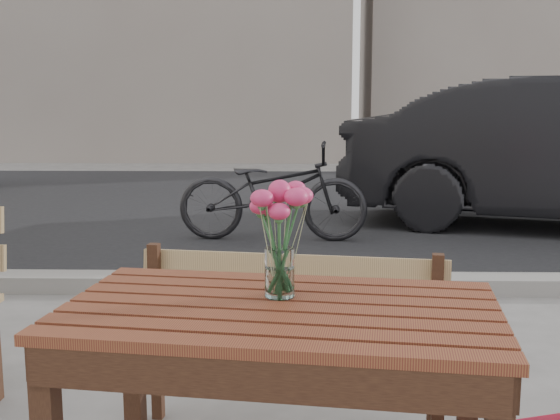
# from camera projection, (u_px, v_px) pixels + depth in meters

# --- Properties ---
(street) EXTENTS (30.00, 8.12, 0.12)m
(street) POSITION_uv_depth(u_px,v_px,m) (308.00, 232.00, 7.10)
(street) COLOR black
(street) RESTS_ON ground
(main_table) EXTENTS (1.37, 0.92, 0.79)m
(main_table) POSITION_uv_depth(u_px,v_px,m) (280.00, 348.00, 2.09)
(main_table) COLOR #561E16
(main_table) RESTS_ON ground
(main_bench) EXTENTS (1.33, 0.56, 0.80)m
(main_bench) POSITION_uv_depth(u_px,v_px,m) (288.00, 324.00, 2.85)
(main_bench) COLOR #987B4F
(main_bench) RESTS_ON ground
(main_vase) EXTENTS (0.20, 0.20, 0.36)m
(main_vase) POSITION_uv_depth(u_px,v_px,m) (280.00, 225.00, 2.12)
(main_vase) COLOR white
(main_vase) RESTS_ON main_table
(bicycle) EXTENTS (1.86, 0.73, 0.96)m
(bicycle) POSITION_uv_depth(u_px,v_px,m) (273.00, 191.00, 6.78)
(bicycle) COLOR black
(bicycle) RESTS_ON ground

